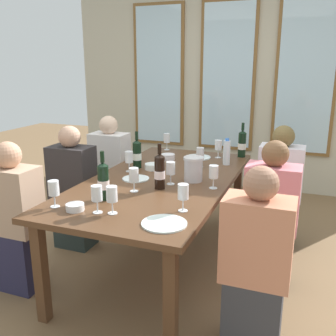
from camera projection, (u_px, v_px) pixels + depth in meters
ground_plane at (162, 262)px, 3.23m from camera, size 12.00×12.00×0.00m
back_wall_with_windows at (228, 77)px, 4.95m from camera, size 4.27×0.10×2.90m
dining_table at (161, 187)px, 3.06m from camera, size 1.07×2.12×0.74m
white_plate_0 at (198, 157)px, 3.70m from camera, size 0.25×0.25×0.01m
white_plate_1 at (136, 179)px, 3.02m from camera, size 0.21×0.21×0.01m
white_plate_2 at (164, 223)px, 2.18m from camera, size 0.26×0.26×0.01m
metal_pitcher at (193, 169)px, 2.96m from camera, size 0.16×0.16×0.19m
wine_bottle_0 at (103, 181)px, 2.55m from camera, size 0.08×0.08×0.33m
wine_bottle_1 at (160, 171)px, 2.77m from camera, size 0.08×0.08×0.34m
wine_bottle_2 at (137, 154)px, 3.33m from camera, size 0.08×0.08×0.32m
wine_bottle_3 at (242, 144)px, 3.71m from camera, size 0.08×0.08×0.33m
tasting_bowl_0 at (168, 157)px, 3.62m from camera, size 0.13×0.13×0.05m
tasting_bowl_1 at (152, 167)px, 3.29m from camera, size 0.13×0.13×0.05m
tasting_bowl_2 at (75, 207)px, 2.38m from camera, size 0.11×0.11×0.04m
water_bottle at (227, 152)px, 3.43m from camera, size 0.06×0.06×0.24m
wine_glass_0 at (218, 145)px, 3.67m from camera, size 0.07×0.07×0.17m
wine_glass_1 at (112, 195)px, 2.30m from camera, size 0.07×0.07×0.17m
wine_glass_2 at (167, 139)px, 4.01m from camera, size 0.07×0.07×0.17m
wine_glass_3 at (214, 172)px, 2.77m from camera, size 0.07×0.07×0.17m
wine_glass_4 at (200, 154)px, 3.35m from camera, size 0.07×0.07×0.17m
wine_glass_5 at (54, 189)px, 2.41m from camera, size 0.07×0.07×0.17m
wine_glass_6 at (137, 149)px, 3.51m from camera, size 0.07×0.07×0.17m
wine_glass_7 at (97, 195)px, 2.32m from camera, size 0.07×0.07×0.17m
wine_glass_8 at (183, 192)px, 2.35m from camera, size 0.07×0.07×0.17m
wine_glass_9 at (134, 176)px, 2.71m from camera, size 0.07×0.07×0.17m
wine_glass_10 at (171, 169)px, 2.87m from camera, size 0.07×0.07×0.17m
wine_glass_11 at (129, 157)px, 3.21m from camera, size 0.07×0.07×0.17m
seated_person_0 at (110, 171)px, 4.02m from camera, size 0.38×0.24×1.11m
seated_person_1 at (279, 190)px, 3.43m from camera, size 0.38×0.24×1.11m
seated_person_2 at (15, 221)px, 2.76m from camera, size 0.38×0.24×1.11m
seated_person_3 at (255, 267)px, 2.14m from camera, size 0.38×0.24×1.11m
seated_person_4 at (73, 191)px, 3.41m from camera, size 0.38×0.24×1.11m
seated_person_5 at (270, 219)px, 2.80m from camera, size 0.38×0.24×1.11m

